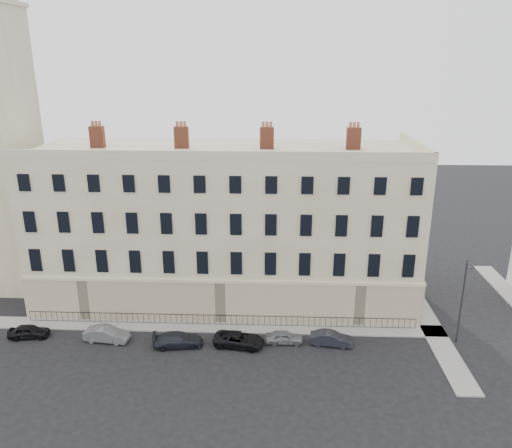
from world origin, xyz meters
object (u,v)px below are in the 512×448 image
object	(u,v)px
car_f	(331,339)
car_b	(107,334)
car_c	(178,340)
car_d	(239,340)
car_a	(29,331)
car_e	(284,337)
streetlamp	(462,298)

from	to	relation	value
car_f	car_b	bearing A→B (deg)	98.21
car_c	car_d	bearing A→B (deg)	-95.85
car_f	car_d	bearing A→B (deg)	101.24
car_f	car_c	bearing A→B (deg)	100.93
car_a	car_b	distance (m)	6.92
car_d	car_f	size ratio (longest dim) A/B	1.20
car_a	car_f	distance (m)	26.01
car_a	car_f	size ratio (longest dim) A/B	0.96
car_c	car_a	bearing A→B (deg)	77.83
car_c	car_e	xyz separation A→B (m)	(8.94, 0.85, -0.06)
car_d	streetlamp	bearing A→B (deg)	-77.57
car_c	streetlamp	distance (m)	23.92
car_a	car_d	xyz separation A→B (m)	(18.26, -0.59, 0.01)
car_a	car_c	world-z (taller)	car_c
car_d	car_f	xyz separation A→B (m)	(7.76, 0.48, -0.00)
streetlamp	car_e	bearing A→B (deg)	170.36
car_a	car_b	size ratio (longest dim) A/B	0.88
car_a	car_d	size ratio (longest dim) A/B	0.80
car_a	car_e	size ratio (longest dim) A/B	1.06
car_a	car_c	bearing A→B (deg)	-100.69
car_a	streetlamp	xyz separation A→B (m)	(36.75, 0.74, 3.60)
car_b	car_f	size ratio (longest dim) A/B	1.08
car_c	car_d	size ratio (longest dim) A/B	0.98
car_d	car_e	xyz separation A→B (m)	(3.83, 0.61, -0.04)
car_c	car_b	bearing A→B (deg)	76.33
car_b	car_c	size ratio (longest dim) A/B	0.92
streetlamp	car_f	bearing A→B (deg)	172.09
car_f	streetlamp	distance (m)	11.36
car_c	car_f	xyz separation A→B (m)	(12.86, 0.72, -0.02)
car_e	car_f	world-z (taller)	car_f
car_e	streetlamp	xyz separation A→B (m)	(14.67, 0.72, 3.63)
car_c	car_f	world-z (taller)	car_c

